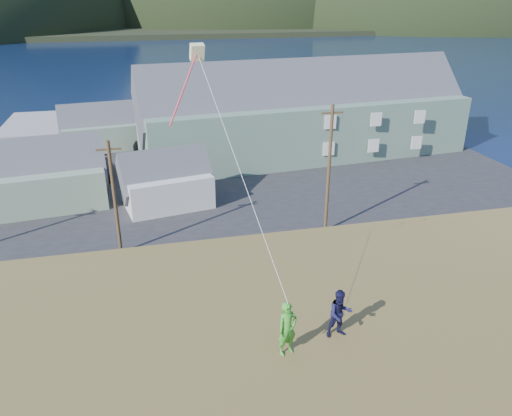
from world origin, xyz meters
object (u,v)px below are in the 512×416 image
Objects in this scene: wharf at (105,122)px; kite_flyer_navy at (340,314)px; shed_white at (166,181)px; lodge at (305,112)px; kite_flyer_green at (287,329)px; shed_palegreen_far at (103,127)px; shed_palegreen_near at (46,176)px.

wharf is 60.46m from kite_flyer_navy.
shed_white is (6.36, -30.51, 1.86)m from wharf.
lodge is at bearing 24.48° from shed_white.
kite_flyer_green is at bearing -114.72° from lodge.
wharf is 60.59m from kite_flyer_green.
shed_white is 4.82× the size of kite_flyer_green.
shed_palegreen_far is (0.35, -11.27, 2.01)m from wharf.
shed_palegreen_near is 34.11m from kite_flyer_green.
shed_palegreen_near is 17.17m from shed_palegreen_far.
shed_palegreen_far is 49.23m from kite_flyer_green.
shed_white is at bearing -80.00° from shed_palegreen_far.
kite_flyer_green reaches higher than shed_palegreen_far.
lodge is 19.79m from shed_white.
shed_palegreen_far is at bearing 154.80° from lodge.
lodge is at bearing 11.91° from shed_palegreen_near.
wharf is at bearing 75.98° from shed_palegreen_near.
wharf is 15.11× the size of kite_flyer_green.
shed_white is at bearing 96.30° from kite_flyer_navy.
lodge reaches higher than shed_white.
shed_palegreen_near is at bearing -97.20° from wharf.
shed_white reaches higher than wharf.
wharf is 3.14× the size of shed_white.
wharf is 29.83m from lodge.
wharf is 11.45m from shed_palegreen_far.
kite_flyer_navy is (13.61, -31.15, 5.32)m from shed_palegreen_near.
wharf is 0.71× the size of lodge.
lodge is 3.52× the size of shed_palegreen_near.
wharf is 28.30m from shed_palegreen_near.
shed_palegreen_near is at bearing -166.70° from lodge.
shed_palegreen_far is 5.90× the size of kite_flyer_green.
kite_flyer_navy reaches higher than shed_palegreen_near.
shed_white is 0.82× the size of shed_palegreen_far.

